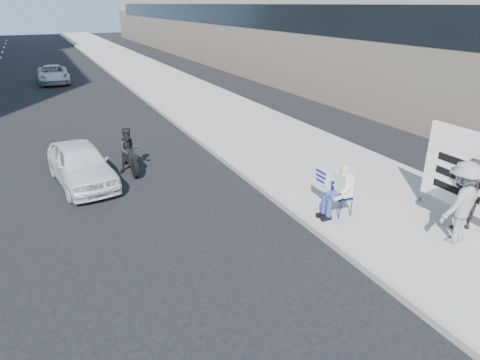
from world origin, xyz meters
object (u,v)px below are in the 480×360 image
pedestrian_woman (466,194)px  white_sedan_far (53,74)px  motorcycle (129,152)px  white_sedan_near (81,164)px  seated_protester (338,188)px  jogger (460,202)px

pedestrian_woman → white_sedan_far: pedestrian_woman is taller
pedestrian_woman → white_sedan_far: bearing=-56.2°
pedestrian_woman → motorcycle: (-6.02, 7.38, -0.38)m
white_sedan_near → motorcycle: motorcycle is taller
seated_protester → white_sedan_far: bearing=101.5°
jogger → white_sedan_far: jogger is taller
white_sedan_far → motorcycle: motorcycle is taller
pedestrian_woman → white_sedan_near: size_ratio=0.48×
seated_protester → motorcycle: bearing=124.6°
seated_protester → white_sedan_far: seated_protester is taller
pedestrian_woman → white_sedan_near: pedestrian_woman is taller
motorcycle → jogger: bearing=-56.1°
white_sedan_near → jogger: bearing=-53.7°
jogger → motorcycle: size_ratio=0.90×
jogger → seated_protester: bearing=-63.2°
seated_protester → white_sedan_far: size_ratio=0.31×
seated_protester → motorcycle: size_ratio=0.64×
white_sedan_near → pedestrian_woman: bearing=-50.1°
white_sedan_far → white_sedan_near: bearing=-90.2°
seated_protester → white_sedan_far: 24.87m
seated_protester → pedestrian_woman: pedestrian_woman is taller
pedestrian_woman → jogger: bearing=46.2°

